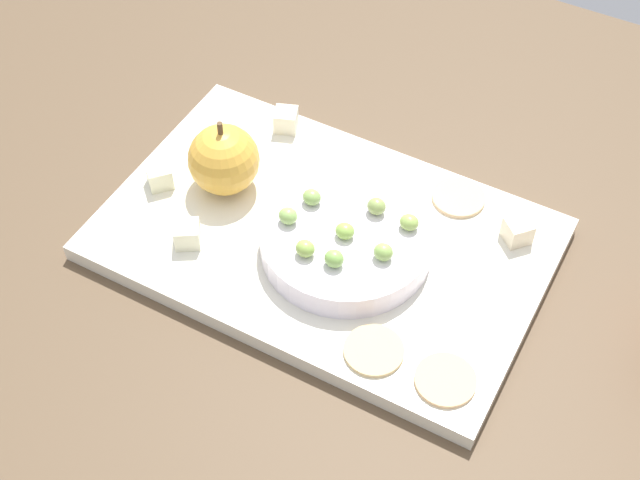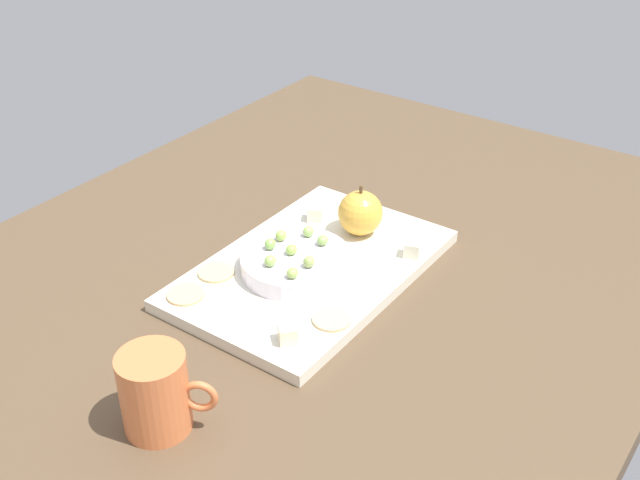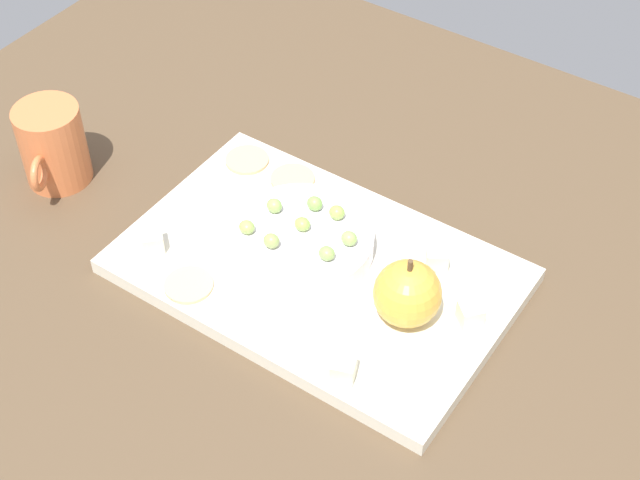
% 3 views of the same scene
% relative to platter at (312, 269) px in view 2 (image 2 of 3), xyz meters
% --- Properties ---
extents(table, '(1.24, 0.95, 0.04)m').
position_rel_platter_xyz_m(table, '(0.04, 0.01, -0.03)').
color(table, brown).
rests_on(table, ground).
extents(platter, '(0.39, 0.25, 0.02)m').
position_rel_platter_xyz_m(platter, '(0.00, 0.00, 0.00)').
color(platter, silver).
rests_on(platter, table).
extents(serving_dish, '(0.15, 0.15, 0.03)m').
position_rel_platter_xyz_m(serving_dish, '(-0.03, 0.01, 0.02)').
color(serving_dish, white).
rests_on(serving_dish, platter).
extents(apple_whole, '(0.07, 0.07, 0.07)m').
position_rel_platter_xyz_m(apple_whole, '(0.11, -0.01, 0.04)').
color(apple_whole, gold).
rests_on(apple_whole, platter).
extents(apple_stem, '(0.01, 0.00, 0.01)m').
position_rel_platter_xyz_m(apple_stem, '(0.11, -0.01, 0.08)').
color(apple_stem, brown).
rests_on(apple_stem, apple_whole).
extents(cheese_cube_0, '(0.03, 0.03, 0.02)m').
position_rel_platter_xyz_m(cheese_cube_0, '(0.10, -0.10, 0.02)').
color(cheese_cube_0, '#EEEBCC').
rests_on(cheese_cube_0, platter).
extents(cheese_cube_1, '(0.03, 0.03, 0.02)m').
position_rel_platter_xyz_m(cheese_cube_1, '(0.16, 0.02, 0.02)').
color(cheese_cube_1, '#F4F1C5').
rests_on(cheese_cube_1, platter).
extents(cheese_cube_2, '(0.03, 0.03, 0.02)m').
position_rel_platter_xyz_m(cheese_cube_2, '(0.10, 0.07, 0.02)').
color(cheese_cube_2, '#F9F3C8').
rests_on(cheese_cube_2, platter).
extents(cheese_cube_3, '(0.03, 0.03, 0.02)m').
position_rel_platter_xyz_m(cheese_cube_3, '(-0.15, -0.08, 0.02)').
color(cheese_cube_3, '#F9E8BF').
rests_on(cheese_cube_3, platter).
extents(cracker_0, '(0.05, 0.05, 0.00)m').
position_rel_platter_xyz_m(cracker_0, '(-0.10, 0.09, 0.01)').
color(cracker_0, '#D6B57C').
rests_on(cracker_0, platter).
extents(cracker_1, '(0.05, 0.05, 0.00)m').
position_rel_platter_xyz_m(cracker_1, '(-0.16, 0.09, 0.01)').
color(cracker_1, '#E3B37D').
rests_on(cracker_1, platter).
extents(cracker_2, '(0.05, 0.05, 0.00)m').
position_rel_platter_xyz_m(cracker_2, '(-0.09, -0.10, 0.01)').
color(cracker_2, '#DAB583').
rests_on(cracker_2, platter).
extents(grape_0, '(0.02, 0.02, 0.02)m').
position_rel_platter_xyz_m(grape_0, '(-0.03, 0.05, 0.04)').
color(grape_0, '#88BC56').
rests_on(grape_0, serving_dish).
extents(grape_1, '(0.02, 0.02, 0.01)m').
position_rel_platter_xyz_m(grape_1, '(0.02, -0.01, 0.04)').
color(grape_1, '#8CB35A').
rests_on(grape_1, serving_dish).
extents(grape_2, '(0.02, 0.02, 0.02)m').
position_rel_platter_xyz_m(grape_2, '(-0.01, 0.05, 0.04)').
color(grape_2, '#99BF52').
rests_on(grape_2, serving_dish).
extents(grape_3, '(0.02, 0.02, 0.02)m').
position_rel_platter_xyz_m(grape_3, '(-0.07, 0.02, 0.04)').
color(grape_3, '#94BD5A').
rests_on(grape_3, serving_dish).
extents(grape_4, '(0.02, 0.02, 0.02)m').
position_rel_platter_xyz_m(grape_4, '(0.02, 0.02, 0.04)').
color(grape_4, '#95BE61').
rests_on(grape_4, serving_dish).
extents(grape_5, '(0.02, 0.02, 0.02)m').
position_rel_platter_xyz_m(grape_5, '(-0.04, -0.02, 0.04)').
color(grape_5, '#94AB59').
rests_on(grape_5, serving_dish).
extents(grape_6, '(0.02, 0.02, 0.01)m').
position_rel_platter_xyz_m(grape_6, '(-0.03, 0.01, 0.04)').
color(grape_6, '#95BF50').
rests_on(grape_6, serving_dish).
extents(grape_7, '(0.02, 0.02, 0.01)m').
position_rel_platter_xyz_m(grape_7, '(-0.07, -0.02, 0.04)').
color(grape_7, '#99BB57').
rests_on(grape_7, serving_dish).
extents(cup, '(0.07, 0.10, 0.10)m').
position_rel_platter_xyz_m(cup, '(-0.33, -0.04, 0.04)').
color(cup, '#DE7441').
rests_on(cup, table).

